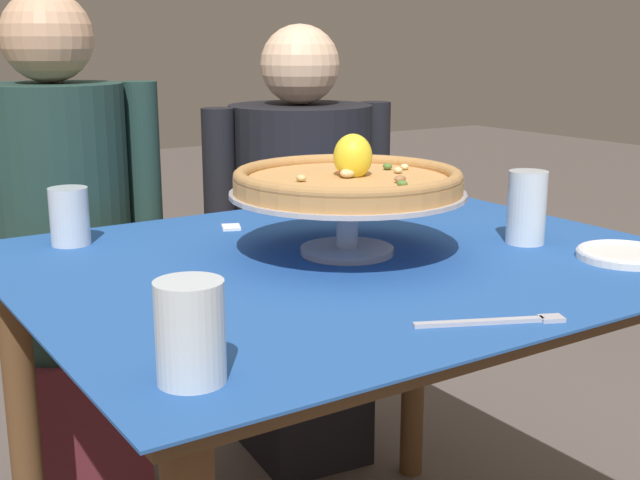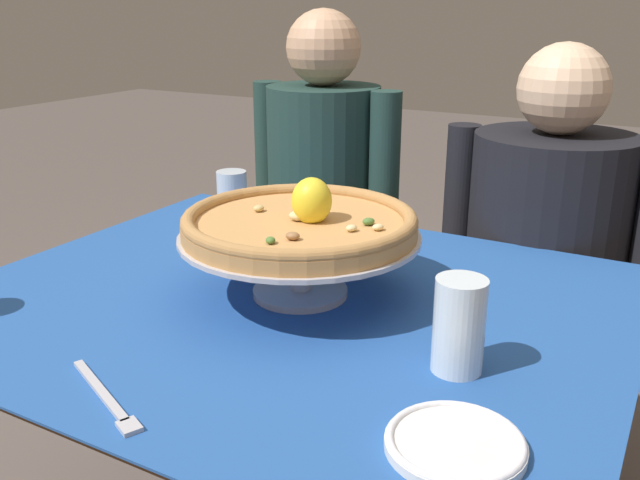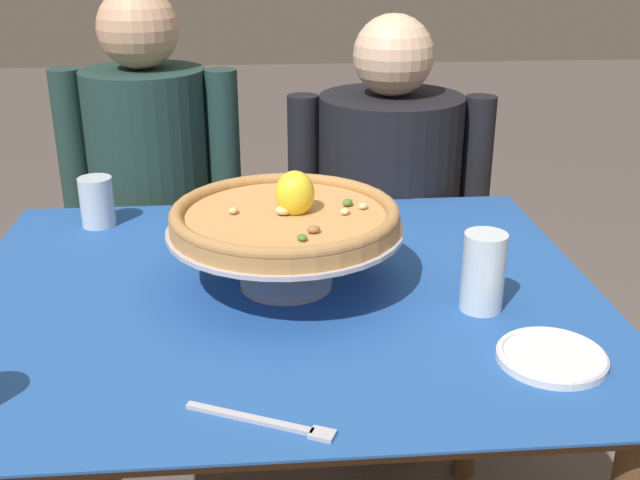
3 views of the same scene
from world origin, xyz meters
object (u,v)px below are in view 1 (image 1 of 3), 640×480
object	(u,v)px
pizza_stand	(347,206)
side_plate	(625,254)
water_glass_front_left	(191,338)
diner_right	(301,253)
dinner_fork	(498,321)
water_glass_side_right	(526,212)
pizza	(348,179)
sugar_packet	(231,227)
diner_left	(66,285)
water_glass_back_left	(70,219)

from	to	relation	value
pizza_stand	side_plate	size ratio (longest dim) A/B	2.55
water_glass_front_left	diner_right	size ratio (longest dim) A/B	0.10
dinner_fork	water_glass_side_right	bearing A→B (deg)	39.08
water_glass_side_right	pizza	bearing A→B (deg)	159.91
pizza	water_glass_front_left	distance (m)	0.60
pizza	sugar_packet	world-z (taller)	pizza
water_glass_side_right	diner_left	bearing A→B (deg)	129.61
water_glass_back_left	diner_right	distance (m)	0.78
water_glass_front_left	pizza	bearing A→B (deg)	38.11
pizza_stand	water_glass_side_right	distance (m)	0.35
pizza	sugar_packet	size ratio (longest dim) A/B	8.03
water_glass_side_right	sugar_packet	size ratio (longest dim) A/B	2.73
water_glass_back_left	diner_left	xyz separation A→B (m)	(0.07, 0.32, -0.22)
dinner_fork	sugar_packet	bearing A→B (deg)	93.04
water_glass_front_left	diner_left	distance (m)	1.07
water_glass_side_right	dinner_fork	bearing A→B (deg)	-140.92
water_glass_side_right	diner_left	size ratio (longest dim) A/B	0.11
water_glass_side_right	side_plate	xyz separation A→B (m)	(0.06, -0.18, -0.05)
pizza	water_glass_front_left	size ratio (longest dim) A/B	3.43
water_glass_front_left	water_glass_back_left	xyz separation A→B (m)	(0.08, 0.71, -0.00)
water_glass_back_left	diner_right	xyz separation A→B (m)	(0.69, 0.29, -0.23)
pizza_stand	water_glass_side_right	size ratio (longest dim) A/B	3.05
side_plate	dinner_fork	distance (m)	0.44
dinner_fork	diner_left	bearing A→B (deg)	104.41
pizza	diner_left	distance (m)	0.80
water_glass_side_right	water_glass_back_left	bearing A→B (deg)	147.58
water_glass_front_left	dinner_fork	world-z (taller)	water_glass_front_left
side_plate	dinner_fork	xyz separation A→B (m)	(-0.43, -0.12, -0.01)
pizza	dinner_fork	xyz separation A→B (m)	(-0.04, -0.42, -0.13)
water_glass_front_left	water_glass_side_right	distance (m)	0.83
pizza	water_glass_back_left	world-z (taller)	pizza
water_glass_front_left	dinner_fork	size ratio (longest dim) A/B	0.59
pizza	side_plate	xyz separation A→B (m)	(0.38, -0.30, -0.13)
water_glass_back_left	sugar_packet	size ratio (longest dim) A/B	2.15
dinner_fork	diner_right	bearing A→B (deg)	72.13
water_glass_front_left	diner_right	distance (m)	1.28
pizza	water_glass_side_right	size ratio (longest dim) A/B	2.94
pizza	diner_left	size ratio (longest dim) A/B	0.33
pizza	diner_right	bearing A→B (deg)	65.00
diner_right	side_plate	bearing A→B (deg)	-84.58
sugar_packet	diner_left	world-z (taller)	diner_left
water_glass_back_left	side_plate	xyz separation A→B (m)	(0.78, -0.63, -0.04)
water_glass_front_left	diner_left	world-z (taller)	diner_left
water_glass_front_left	side_plate	distance (m)	0.86
side_plate	pizza	bearing A→B (deg)	142.28
water_glass_side_right	diner_right	distance (m)	0.79
pizza_stand	water_glass_front_left	bearing A→B (deg)	-141.86
pizza_stand	water_glass_back_left	size ratio (longest dim) A/B	3.88
pizza_stand	diner_left	world-z (taller)	diner_left
pizza_stand	dinner_fork	bearing A→B (deg)	-95.85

